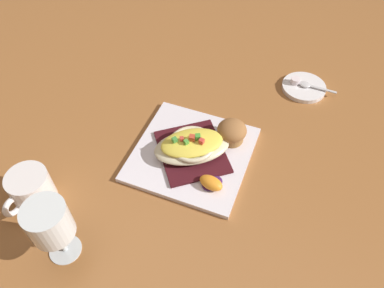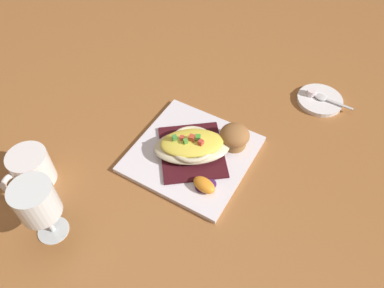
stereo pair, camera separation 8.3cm
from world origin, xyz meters
name	(u,v)px [view 2 (the right image)]	position (x,y,z in m)	size (l,w,h in m)	color
ground_plane	(192,156)	(0.00, 0.00, 0.00)	(2.60, 2.60, 0.00)	#9A6031
square_plate	(192,154)	(0.00, 0.00, 0.01)	(0.26, 0.26, 0.01)	white
folded_napkin	(192,152)	(0.00, 0.00, 0.01)	(0.14, 0.16, 0.01)	#3F1118
gratin_dish	(192,145)	(0.00, 0.00, 0.04)	(0.20, 0.18, 0.05)	beige
muffin	(234,137)	(-0.07, -0.07, 0.04)	(0.07, 0.07, 0.05)	olive
orange_garnish	(204,185)	(-0.07, 0.07, 0.02)	(0.06, 0.06, 0.02)	#451D57
coffee_mug	(32,170)	(0.26, 0.23, 0.04)	(0.08, 0.11, 0.08)	white
stemmed_glass	(37,203)	(0.14, 0.31, 0.10)	(0.08, 0.08, 0.15)	white
creamer_saucer	(320,100)	(-0.19, -0.33, 0.01)	(0.12, 0.12, 0.01)	white
spoon	(324,98)	(-0.20, -0.33, 0.02)	(0.10, 0.02, 0.01)	silver
creamer_cup_0	(311,92)	(-0.17, -0.33, 0.02)	(0.02, 0.02, 0.02)	white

